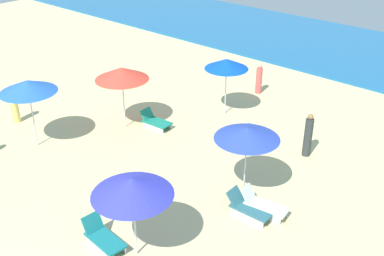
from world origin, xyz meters
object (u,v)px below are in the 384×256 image
at_px(beachgoer_0, 14,107).
at_px(lounge_chair_2_1, 249,208).
at_px(lounge_chair_6_0, 155,121).
at_px(lounge_chair_2_0, 263,206).
at_px(umbrella_3, 132,187).
at_px(umbrella_0, 227,64).
at_px(umbrella_2, 247,133).
at_px(lounge_chair_3_0, 103,238).
at_px(beachgoer_3, 308,136).
at_px(umbrella_6, 122,73).
at_px(beachgoer_1, 259,80).
at_px(beach_ball_0, 249,126).
at_px(umbrella_5, 28,86).

bearing_deg(beachgoer_0, lounge_chair_2_1, -29.28).
xyz_separation_m(lounge_chair_2_1, lounge_chair_6_0, (-6.38, 2.28, -0.01)).
distance_m(lounge_chair_2_0, umbrella_3, 4.60).
height_order(umbrella_0, umbrella_2, umbrella_0).
xyz_separation_m(umbrella_2, lounge_chair_6_0, (-5.58, 1.43, -2.00)).
distance_m(lounge_chair_2_0, lounge_chair_6_0, 6.90).
bearing_deg(lounge_chair_2_0, lounge_chair_3_0, 141.04).
relative_size(lounge_chair_2_0, lounge_chair_6_0, 1.12).
bearing_deg(beachgoer_0, beachgoer_3, -7.78).
height_order(umbrella_6, lounge_chair_6_0, umbrella_6).
height_order(umbrella_2, beachgoer_1, umbrella_2).
bearing_deg(beachgoer_0, umbrella_3, -48.10).
bearing_deg(lounge_chair_6_0, lounge_chair_2_1, -114.57).
bearing_deg(lounge_chair_2_1, lounge_chair_2_0, -35.83).
height_order(umbrella_0, lounge_chair_3_0, umbrella_0).
bearing_deg(umbrella_6, beach_ball_0, 38.21).
height_order(beachgoer_0, beach_ball_0, beachgoer_0).
relative_size(lounge_chair_3_0, umbrella_6, 0.54).
bearing_deg(umbrella_2, beachgoer_1, 121.09).
bearing_deg(beach_ball_0, umbrella_6, -141.79).
xyz_separation_m(umbrella_6, beachgoer_0, (-3.85, -2.78, -1.70)).
relative_size(umbrella_2, lounge_chair_6_0, 1.82).
distance_m(lounge_chair_2_0, beachgoer_1, 9.49).
distance_m(umbrella_2, lounge_chair_3_0, 5.30).
height_order(lounge_chair_2_1, beachgoer_1, beachgoer_1).
height_order(lounge_chair_2_0, lounge_chair_2_1, lounge_chair_2_0).
xyz_separation_m(umbrella_2, umbrella_5, (-7.97, -2.70, 0.23)).
bearing_deg(umbrella_5, lounge_chair_2_1, 11.89).
relative_size(beachgoer_3, beach_ball_0, 5.43).
bearing_deg(umbrella_6, beachgoer_0, -144.22).
bearing_deg(beachgoer_3, umbrella_3, -51.08).
bearing_deg(beachgoer_0, lounge_chair_2_0, -27.47).
distance_m(lounge_chair_2_0, beachgoer_0, 11.60).
xyz_separation_m(lounge_chair_2_1, lounge_chair_3_0, (-2.27, -3.84, 0.02)).
xyz_separation_m(lounge_chair_2_0, lounge_chair_6_0, (-6.64, 1.88, -0.01)).
height_order(lounge_chair_2_1, beach_ball_0, lounge_chair_2_1).
height_order(umbrella_2, lounge_chair_6_0, umbrella_2).
relative_size(lounge_chair_2_1, umbrella_3, 0.59).
bearing_deg(beachgoer_0, umbrella_2, -24.18).
bearing_deg(umbrella_6, umbrella_2, -5.35).
bearing_deg(lounge_chair_2_0, umbrella_6, 73.84).
distance_m(umbrella_6, lounge_chair_6_0, 2.47).
bearing_deg(umbrella_0, umbrella_2, -46.31).
xyz_separation_m(umbrella_2, lounge_chair_3_0, (-1.47, -4.70, -1.97)).
distance_m(lounge_chair_2_0, umbrella_5, 9.56).
xyz_separation_m(umbrella_0, umbrella_6, (-2.34, -3.80, 0.07)).
distance_m(umbrella_2, umbrella_5, 8.41).
xyz_separation_m(umbrella_6, beachgoer_1, (2.16, 6.68, -1.70)).
distance_m(lounge_chair_2_1, beachgoer_3, 4.49).
bearing_deg(lounge_chair_2_1, beachgoer_1, 30.05).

